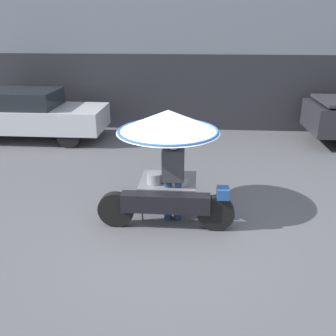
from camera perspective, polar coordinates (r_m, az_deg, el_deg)
ground_plane at (r=6.52m, az=0.60°, el=-9.36°), size 36.00×36.00×0.00m
shopfront_building at (r=13.23m, az=2.91°, el=16.11°), size 28.00×2.06×4.29m
vendor_motorcycle_cart at (r=6.49m, az=0.03°, el=4.73°), size 2.34×1.81×1.93m
vendor_person at (r=6.49m, az=0.77°, el=-1.17°), size 0.38×0.22×1.52m
parked_car at (r=12.04m, az=-20.49°, el=7.72°), size 4.45×1.73×1.48m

